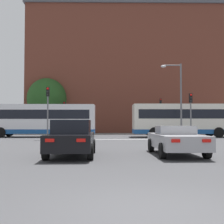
% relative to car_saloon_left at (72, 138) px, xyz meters
% --- Properties ---
extents(ground_plane, '(400.00, 400.00, 0.00)m').
position_rel_car_saloon_left_xyz_m(ground_plane, '(2.23, -7.58, -0.78)').
color(ground_plane, '#3D3D3F').
extents(stop_line_strip, '(9.55, 0.30, 0.01)m').
position_rel_car_saloon_left_xyz_m(stop_line_strip, '(2.23, 12.01, -0.77)').
color(stop_line_strip, silver).
rests_on(stop_line_strip, ground_plane).
extents(far_pavement, '(70.61, 2.50, 0.01)m').
position_rel_car_saloon_left_xyz_m(far_pavement, '(2.23, 24.03, -0.77)').
color(far_pavement, '#A09B91').
rests_on(far_pavement, ground_plane).
extents(brick_civic_building, '(29.48, 12.52, 25.66)m').
position_rel_car_saloon_left_xyz_m(brick_civic_building, '(3.92, 33.87, 9.42)').
color(brick_civic_building, brown).
rests_on(brick_civic_building, ground_plane).
extents(car_saloon_left, '(1.99, 4.28, 1.55)m').
position_rel_car_saloon_left_xyz_m(car_saloon_left, '(0.00, 0.00, 0.00)').
color(car_saloon_left, black).
rests_on(car_saloon_left, ground_plane).
extents(car_roadster_right, '(2.05, 4.39, 1.29)m').
position_rel_car_saloon_left_xyz_m(car_roadster_right, '(4.57, 0.41, -0.11)').
color(car_roadster_right, '#9E9EA3').
rests_on(car_roadster_right, ground_plane).
extents(bus_crossing_lead, '(10.10, 2.74, 3.29)m').
position_rel_car_saloon_left_xyz_m(bus_crossing_lead, '(9.12, 16.19, 0.99)').
color(bus_crossing_lead, silver).
rests_on(bus_crossing_lead, ground_plane).
extents(bus_crossing_trailing, '(11.19, 2.65, 3.26)m').
position_rel_car_saloon_left_xyz_m(bus_crossing_trailing, '(-5.43, 16.50, 0.98)').
color(bus_crossing_trailing, silver).
rests_on(bus_crossing_trailing, ground_plane).
extents(traffic_light_near_right, '(0.26, 0.31, 3.97)m').
position_rel_car_saloon_left_xyz_m(traffic_light_near_right, '(8.68, 11.95, 1.91)').
color(traffic_light_near_right, slate).
rests_on(traffic_light_near_right, ground_plane).
extents(traffic_light_far_left, '(0.26, 0.31, 4.06)m').
position_rel_car_saloon_left_xyz_m(traffic_light_far_left, '(-3.94, 22.97, 1.96)').
color(traffic_light_far_left, slate).
rests_on(traffic_light_far_left, ground_plane).
extents(traffic_light_far_right, '(0.26, 0.31, 4.54)m').
position_rel_car_saloon_left_xyz_m(traffic_light_far_right, '(8.24, 23.50, 2.25)').
color(traffic_light_far_right, slate).
rests_on(traffic_light_far_right, ground_plane).
extents(traffic_light_near_left, '(0.26, 0.31, 4.49)m').
position_rel_car_saloon_left_xyz_m(traffic_light_near_left, '(-3.62, 11.91, 2.22)').
color(traffic_light_near_left, slate).
rests_on(traffic_light_near_left, ground_plane).
extents(street_lamp_junction, '(1.95, 0.36, 6.94)m').
position_rel_car_saloon_left_xyz_m(street_lamp_junction, '(7.98, 13.75, 3.46)').
color(street_lamp_junction, slate).
rests_on(street_lamp_junction, ground_plane).
extents(pedestrian_waiting, '(0.46, 0.40, 1.85)m').
position_rel_car_saloon_left_xyz_m(pedestrian_waiting, '(-3.18, 24.08, 0.32)').
color(pedestrian_waiting, '#333851').
rests_on(pedestrian_waiting, ground_plane).
extents(pedestrian_walking_east, '(0.42, 0.45, 1.77)m').
position_rel_car_saloon_left_xyz_m(pedestrian_walking_east, '(-8.16, 24.91, 0.27)').
color(pedestrian_walking_east, '#333851').
rests_on(pedestrian_walking_east, ground_plane).
extents(tree_by_building, '(5.56, 5.56, 7.78)m').
position_rel_car_saloon_left_xyz_m(tree_by_building, '(-7.17, 27.79, 4.07)').
color(tree_by_building, '#4C3823').
rests_on(tree_by_building, ground_plane).
extents(tree_kerbside, '(5.63, 5.63, 7.58)m').
position_rel_car_saloon_left_xyz_m(tree_kerbside, '(-7.57, 29.27, 3.84)').
color(tree_kerbside, '#4C3823').
rests_on(tree_kerbside, ground_plane).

